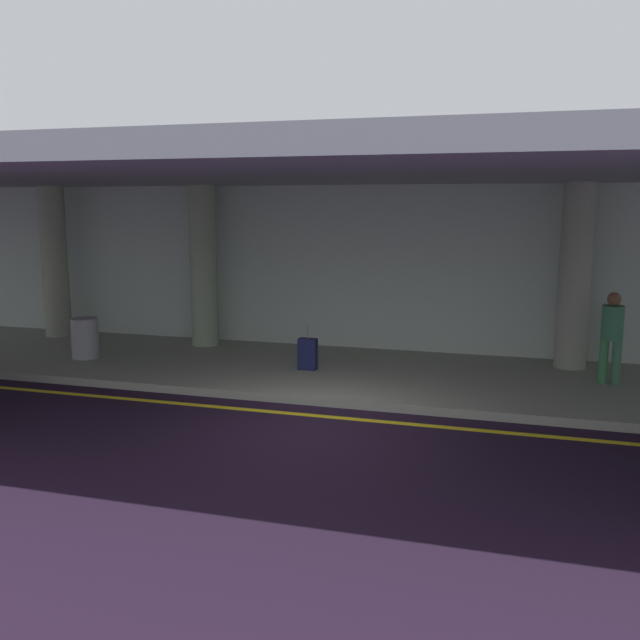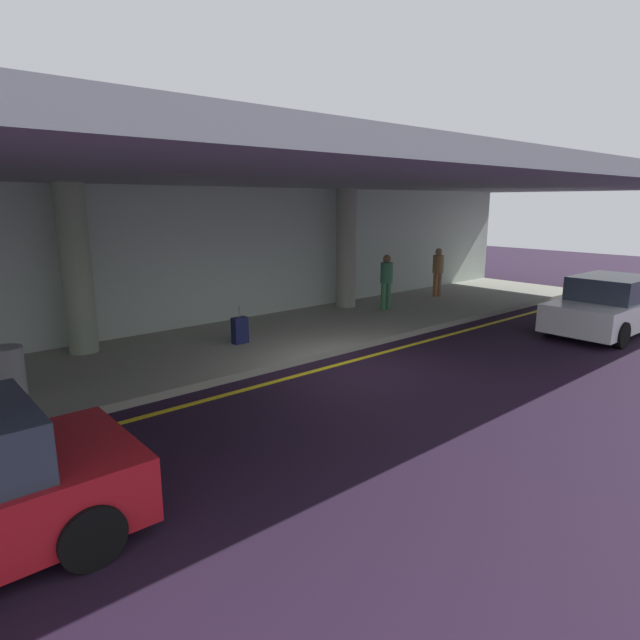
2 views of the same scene
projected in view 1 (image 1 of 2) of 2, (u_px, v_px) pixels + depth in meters
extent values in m
plane|color=black|center=(313.00, 426.00, 10.66)|extent=(60.00, 60.00, 0.00)
cube|color=gray|center=(359.00, 374.00, 13.58)|extent=(26.00, 4.20, 0.15)
cube|color=yellow|center=(322.00, 416.00, 11.11)|extent=(26.00, 0.14, 0.01)
cylinder|color=gray|center=(55.00, 262.00, 16.84)|extent=(0.62, 0.62, 3.65)
cylinder|color=gray|center=(204.00, 266.00, 15.73)|extent=(0.62, 0.62, 3.65)
cylinder|color=gray|center=(575.00, 277.00, 13.51)|extent=(0.62, 0.62, 3.65)
cube|color=gray|center=(355.00, 172.00, 12.45)|extent=(28.00, 13.20, 0.30)
cube|color=#ACBCAE|center=(383.00, 271.00, 15.40)|extent=(26.00, 0.30, 3.80)
cylinder|color=#337041|center=(603.00, 361.00, 12.51)|extent=(0.16, 0.16, 0.82)
cylinder|color=#376B4B|center=(616.00, 362.00, 12.44)|extent=(0.16, 0.16, 0.82)
cylinder|color=#306948|center=(612.00, 323.00, 12.35)|extent=(0.38, 0.38, 0.62)
sphere|color=brown|center=(614.00, 299.00, 12.28)|extent=(0.24, 0.24, 0.24)
cube|color=#161A42|center=(308.00, 354.00, 13.58)|extent=(0.36, 0.22, 0.62)
cylinder|color=slate|center=(308.00, 332.00, 13.50)|extent=(0.02, 0.02, 0.28)
cylinder|color=gray|center=(85.00, 338.00, 14.59)|extent=(0.56, 0.56, 0.85)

